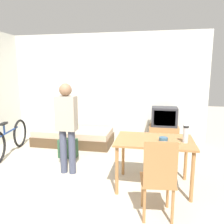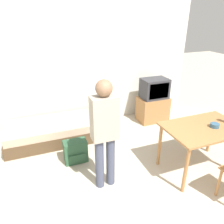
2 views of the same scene
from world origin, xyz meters
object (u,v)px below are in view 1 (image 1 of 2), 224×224
object	(u,v)px
tv	(164,130)
thermos_flask	(186,133)
wooden_chair	(159,177)
bicycle	(10,139)
person_standing	(67,123)
daybed	(74,137)
dining_table	(154,146)
backpack	(68,148)
mate_bowl	(163,139)

from	to	relation	value
tv	thermos_flask	size ratio (longest dim) A/B	3.90
wooden_chair	bicycle	distance (m)	3.47
person_standing	tv	bearing A→B (deg)	42.73
daybed	dining_table	world-z (taller)	dining_table
wooden_chair	thermos_flask	bearing A→B (deg)	62.54
person_standing	thermos_flask	size ratio (longest dim) A/B	6.24
daybed	person_standing	distance (m)	1.73
thermos_flask	daybed	bearing A→B (deg)	143.37
dining_table	backpack	bearing A→B (deg)	153.35
dining_table	bicycle	bearing A→B (deg)	165.44
bicycle	person_standing	size ratio (longest dim) A/B	1.07
tv	person_standing	size ratio (longest dim) A/B	0.62
wooden_chair	mate_bowl	size ratio (longest dim) A/B	7.95
dining_table	backpack	xyz separation A→B (m)	(-1.75, 0.88, -0.47)
dining_table	bicycle	world-z (taller)	dining_table
daybed	wooden_chair	world-z (taller)	wooden_chair
mate_bowl	backpack	bearing A→B (deg)	153.54
bicycle	backpack	world-z (taller)	bicycle
daybed	mate_bowl	xyz separation A→B (m)	(2.07, -1.76, 0.60)
person_standing	mate_bowl	world-z (taller)	person_standing
dining_table	wooden_chair	world-z (taller)	wooden_chair
person_standing	thermos_flask	distance (m)	1.92
person_standing	thermos_flask	world-z (taller)	person_standing
tv	dining_table	bearing A→B (deg)	-96.99
bicycle	backpack	size ratio (longest dim) A/B	4.36
person_standing	mate_bowl	bearing A→B (deg)	-9.07
person_standing	bicycle	bearing A→B (deg)	159.34
tv	dining_table	xyz separation A→B (m)	(-0.22, -1.75, 0.20)
dining_table	mate_bowl	distance (m)	0.19
dining_table	thermos_flask	world-z (taller)	thermos_flask
dining_table	thermos_flask	size ratio (longest dim) A/B	4.57
daybed	backpack	xyz separation A→B (m)	(0.19, -0.82, 0.01)
wooden_chair	bicycle	xyz separation A→B (m)	(-3.09, 1.57, -0.22)
dining_table	backpack	size ratio (longest dim) A/B	2.99
thermos_flask	mate_bowl	distance (m)	0.32
mate_bowl	thermos_flask	bearing A→B (deg)	-1.25
thermos_flask	mate_bowl	bearing A→B (deg)	178.75
wooden_chair	backpack	world-z (taller)	wooden_chair
daybed	wooden_chair	xyz separation A→B (m)	(2.00, -2.49, 0.37)
tv	dining_table	distance (m)	1.78
dining_table	backpack	world-z (taller)	dining_table
tv	backpack	world-z (taller)	tv
wooden_chair	bicycle	bearing A→B (deg)	153.01
thermos_flask	mate_bowl	size ratio (longest dim) A/B	1.98
bicycle	mate_bowl	distance (m)	3.30
person_standing	backpack	distance (m)	1.03
bicycle	mate_bowl	bearing A→B (deg)	-14.96
bicycle	backpack	bearing A→B (deg)	4.03
tv	mate_bowl	size ratio (longest dim) A/B	7.73
bicycle	daybed	bearing A→B (deg)	39.96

